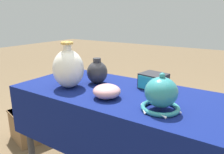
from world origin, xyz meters
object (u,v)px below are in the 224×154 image
Objects in this scene: bowl_shallow_rose at (107,91)px; vase_dome_bell at (161,95)px; vase_tall_bulbous at (68,68)px; wooden_crate at (31,124)px; mosaic_tile_box at (153,81)px; jar_round_charcoal at (97,72)px.

vase_dome_bell is at bearing 1.40° from bowl_shallow_rose.
wooden_crate is at bearing 165.23° from vase_tall_bulbous.
vase_dome_bell is 0.32m from mosaic_tile_box.
mosaic_tile_box is at bearing 15.41° from jar_round_charcoal.
jar_round_charcoal is 0.42× the size of wooden_crate.
jar_round_charcoal is (-0.51, 0.18, 0.00)m from vase_dome_bell.
jar_round_charcoal is at bearing -155.05° from mosaic_tile_box.
mosaic_tile_box is 1.11× the size of bowl_shallow_rose.
mosaic_tile_box is 0.32m from bowl_shallow_rose.
mosaic_tile_box is 1.29m from wooden_crate.
mosaic_tile_box is at bearing 62.07° from bowl_shallow_rose.
vase_tall_bulbous is 1.69× the size of jar_round_charcoal.
vase_dome_bell is 1.17× the size of jar_round_charcoal.
vase_dome_bell reaches higher than jar_round_charcoal.
jar_round_charcoal reaches higher than mosaic_tile_box.
vase_tall_bulbous is 0.20m from jar_round_charcoal.
vase_tall_bulbous reaches higher than bowl_shallow_rose.
vase_dome_bell is at bearing 7.11° from wooden_crate.
jar_round_charcoal is (0.10, 0.16, -0.05)m from vase_tall_bulbous.
vase_tall_bulbous is 0.71× the size of wooden_crate.
vase_tall_bulbous is at bearing -140.36° from mosaic_tile_box.
mosaic_tile_box is at bearing 118.96° from vase_dome_bell.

